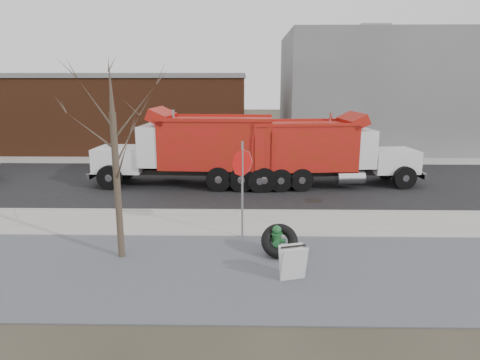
{
  "coord_description": "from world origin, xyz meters",
  "views": [
    {
      "loc": [
        0.3,
        -13.64,
        4.79
      ],
      "look_at": [
        0.03,
        0.91,
        1.4
      ],
      "focal_mm": 32.0,
      "sensor_mm": 36.0,
      "label": 1
    }
  ],
  "objects_px": {
    "stop_sign": "(242,174)",
    "dump_truck_red_b": "(193,147)",
    "truck_tire": "(279,241)",
    "sandwich_board": "(293,263)",
    "fire_hydrant": "(277,242)",
    "dump_truck_red_a": "(323,150)"
  },
  "relations": [
    {
      "from": "stop_sign",
      "to": "dump_truck_red_a",
      "type": "bearing_deg",
      "value": 40.53
    },
    {
      "from": "truck_tire",
      "to": "dump_truck_red_b",
      "type": "distance_m",
      "value": 9.0
    },
    {
      "from": "dump_truck_red_a",
      "to": "truck_tire",
      "type": "bearing_deg",
      "value": -113.42
    },
    {
      "from": "dump_truck_red_a",
      "to": "dump_truck_red_b",
      "type": "bearing_deg",
      "value": 174.52
    },
    {
      "from": "stop_sign",
      "to": "fire_hydrant",
      "type": "bearing_deg",
      "value": -75.37
    },
    {
      "from": "truck_tire",
      "to": "stop_sign",
      "type": "bearing_deg",
      "value": 127.56
    },
    {
      "from": "sandwich_board",
      "to": "stop_sign",
      "type": "bearing_deg",
      "value": 97.33
    },
    {
      "from": "fire_hydrant",
      "to": "stop_sign",
      "type": "bearing_deg",
      "value": 137.55
    },
    {
      "from": "stop_sign",
      "to": "dump_truck_red_b",
      "type": "xyz_separation_m",
      "value": [
        -2.34,
        6.86,
        -0.25
      ]
    },
    {
      "from": "truck_tire",
      "to": "sandwich_board",
      "type": "xyz_separation_m",
      "value": [
        0.22,
        -1.48,
        0.02
      ]
    },
    {
      "from": "stop_sign",
      "to": "truck_tire",
      "type": "bearing_deg",
      "value": -74.32
    },
    {
      "from": "dump_truck_red_b",
      "to": "sandwich_board",
      "type": "bearing_deg",
      "value": 113.19
    },
    {
      "from": "truck_tire",
      "to": "stop_sign",
      "type": "relative_size",
      "value": 0.34
    },
    {
      "from": "sandwich_board",
      "to": "truck_tire",
      "type": "bearing_deg",
      "value": 81.76
    },
    {
      "from": "stop_sign",
      "to": "dump_truck_red_b",
      "type": "bearing_deg",
      "value": 86.92
    },
    {
      "from": "fire_hydrant",
      "to": "dump_truck_red_b",
      "type": "relative_size",
      "value": 0.11
    },
    {
      "from": "fire_hydrant",
      "to": "dump_truck_red_b",
      "type": "bearing_deg",
      "value": 123.09
    },
    {
      "from": "fire_hydrant",
      "to": "truck_tire",
      "type": "bearing_deg",
      "value": -21.76
    },
    {
      "from": "truck_tire",
      "to": "sandwich_board",
      "type": "distance_m",
      "value": 1.5
    },
    {
      "from": "dump_truck_red_a",
      "to": "stop_sign",
      "type": "bearing_deg",
      "value": -123.8
    },
    {
      "from": "dump_truck_red_b",
      "to": "fire_hydrant",
      "type": "bearing_deg",
      "value": 114.85
    },
    {
      "from": "sandwich_board",
      "to": "dump_truck_red_b",
      "type": "distance_m",
      "value": 10.45
    }
  ]
}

